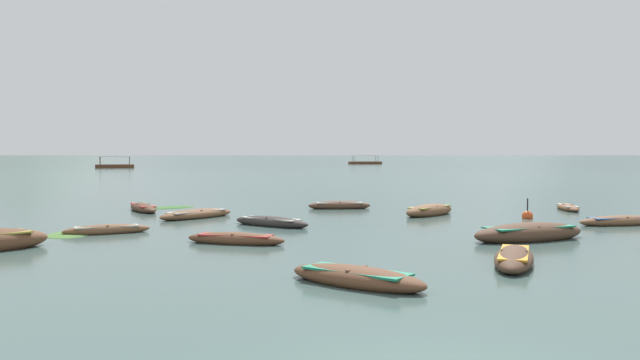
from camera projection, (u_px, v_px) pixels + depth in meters
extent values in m
plane|color=#425B56|center=(345.00, 155.00, 1504.99)|extent=(6000.00, 6000.00, 0.00)
cone|color=slate|center=(25.00, 118.00, 2462.76)|extent=(969.82, 969.82, 280.95)
cone|color=slate|center=(341.00, 93.00, 2293.57)|extent=(1725.67, 1725.67, 448.89)
cone|color=slate|center=(571.00, 100.00, 2452.35)|extent=(1384.81, 1384.81, 424.29)
ellipsoid|color=#4C3323|center=(339.00, 206.00, 33.05)|extent=(3.42, 1.47, 0.51)
cube|color=#B7B2A3|center=(339.00, 203.00, 33.04)|extent=(2.46, 1.06, 0.05)
cube|color=#4C3323|center=(339.00, 202.00, 33.04)|extent=(0.18, 0.69, 0.04)
ellipsoid|color=#4C3323|center=(514.00, 259.00, 16.40)|extent=(2.01, 3.80, 0.53)
cube|color=orange|center=(514.00, 253.00, 16.40)|extent=(1.45, 2.74, 0.05)
cube|color=#4C3323|center=(514.00, 251.00, 16.40)|extent=(0.67, 0.27, 0.04)
ellipsoid|color=#4C3323|center=(143.00, 208.00, 31.72)|extent=(2.82, 3.87, 0.50)
cube|color=#B22D28|center=(143.00, 205.00, 31.72)|extent=(2.03, 2.79, 0.05)
cube|color=#4C3323|center=(143.00, 204.00, 31.72)|extent=(0.60, 0.40, 0.04)
ellipsoid|color=#2D2826|center=(271.00, 222.00, 25.18)|extent=(3.58, 2.77, 0.49)
cube|color=#B7B2A3|center=(271.00, 219.00, 25.18)|extent=(2.58, 2.00, 0.05)
cube|color=#2D2826|center=(271.00, 217.00, 25.18)|extent=(0.41, 0.58, 0.04)
ellipsoid|color=#4C3323|center=(529.00, 233.00, 21.11)|extent=(4.60, 3.21, 0.73)
cube|color=#197A56|center=(529.00, 227.00, 21.10)|extent=(3.31, 2.31, 0.05)
cube|color=#4C3323|center=(529.00, 225.00, 21.09)|extent=(0.50, 0.91, 0.04)
ellipsoid|color=brown|center=(236.00, 239.00, 20.25)|extent=(3.46, 1.62, 0.46)
cube|color=#B22D28|center=(236.00, 235.00, 20.24)|extent=(2.49, 1.17, 0.05)
cube|color=brown|center=(236.00, 234.00, 20.24)|extent=(0.21, 0.60, 0.04)
ellipsoid|color=brown|center=(197.00, 214.00, 28.32)|extent=(3.30, 3.86, 0.50)
cube|color=#B7B2A3|center=(197.00, 211.00, 28.31)|extent=(2.37, 2.78, 0.05)
cube|color=brown|center=(197.00, 210.00, 28.31)|extent=(0.65, 0.52, 0.04)
ellipsoid|color=brown|center=(568.00, 208.00, 32.26)|extent=(1.02, 3.08, 0.39)
cube|color=#B7B2A3|center=(568.00, 205.00, 32.26)|extent=(0.73, 2.22, 0.05)
cube|color=brown|center=(568.00, 204.00, 32.26)|extent=(0.54, 0.12, 0.04)
ellipsoid|color=brown|center=(429.00, 211.00, 29.63)|extent=(3.21, 3.64, 0.65)
cube|color=olive|center=(430.00, 207.00, 29.63)|extent=(2.31, 2.62, 0.05)
cube|color=brown|center=(430.00, 206.00, 29.62)|extent=(0.70, 0.57, 0.04)
ellipsoid|color=brown|center=(356.00, 278.00, 13.88)|extent=(3.48, 2.89, 0.52)
cube|color=#197A56|center=(356.00, 271.00, 13.87)|extent=(2.51, 2.08, 0.05)
cube|color=brown|center=(356.00, 269.00, 13.87)|extent=(0.50, 0.67, 0.04)
ellipsoid|color=brown|center=(107.00, 230.00, 22.77)|extent=(3.06, 2.13, 0.42)
cube|color=#B7B2A3|center=(107.00, 227.00, 22.76)|extent=(2.20, 1.53, 0.05)
cube|color=brown|center=(107.00, 225.00, 22.76)|extent=(0.31, 0.48, 0.04)
ellipsoid|color=brown|center=(622.00, 221.00, 25.54)|extent=(4.06, 1.98, 0.48)
cube|color=#28519E|center=(622.00, 218.00, 25.54)|extent=(2.92, 1.43, 0.05)
cube|color=brown|center=(622.00, 217.00, 25.53)|extent=(0.25, 0.66, 0.04)
cube|color=brown|center=(115.00, 167.00, 124.46)|extent=(7.75, 4.65, 0.90)
cylinder|color=#4C4742|center=(100.00, 161.00, 122.74)|extent=(0.10, 0.10, 1.80)
cylinder|color=#4C4742|center=(100.00, 161.00, 124.60)|extent=(0.10, 0.10, 1.80)
cylinder|color=#4C4742|center=(129.00, 161.00, 124.23)|extent=(0.10, 0.10, 1.80)
cylinder|color=#4C4742|center=(130.00, 161.00, 126.08)|extent=(0.10, 0.10, 1.80)
cube|color=beige|center=(115.00, 157.00, 124.37)|extent=(6.51, 3.91, 0.12)
cube|color=brown|center=(365.00, 163.00, 169.73)|extent=(9.15, 4.85, 0.90)
cylinder|color=#4C4742|center=(354.00, 159.00, 167.96)|extent=(0.10, 0.10, 1.80)
cylinder|color=#4C4742|center=(352.00, 159.00, 170.08)|extent=(0.10, 0.10, 1.80)
cylinder|color=#4C4742|center=(378.00, 159.00, 169.29)|extent=(0.10, 0.10, 1.80)
cylinder|color=#4C4742|center=(376.00, 159.00, 171.41)|extent=(0.10, 0.10, 1.80)
cube|color=beige|center=(365.00, 156.00, 169.65)|extent=(7.68, 4.07, 0.12)
sphere|color=#DB4C1E|center=(527.00, 216.00, 28.04)|extent=(0.49, 0.49, 0.49)
cylinder|color=black|center=(528.00, 207.00, 28.02)|extent=(0.06, 0.06, 0.81)
ellipsoid|color=#38662D|center=(172.00, 208.00, 33.70)|extent=(2.83, 2.79, 0.14)
ellipsoid|color=#477033|center=(71.00, 234.00, 22.60)|extent=(1.69, 2.63, 0.14)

